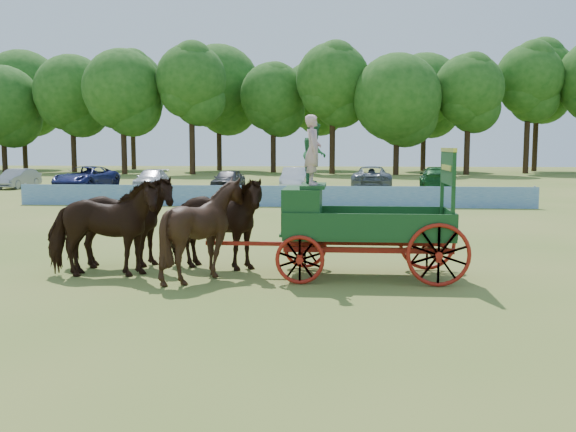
# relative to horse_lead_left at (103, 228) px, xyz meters

# --- Properties ---
(ground) EXTENTS (160.00, 160.00, 0.00)m
(ground) POSITION_rel_horse_lead_left_xyz_m (2.95, -0.51, -1.15)
(ground) COLOR olive
(ground) RESTS_ON ground
(horse_lead_left) EXTENTS (2.85, 1.55, 2.30)m
(horse_lead_left) POSITION_rel_horse_lead_left_xyz_m (0.00, 0.00, 0.00)
(horse_lead_left) COLOR black
(horse_lead_left) RESTS_ON ground
(horse_lead_right) EXTENTS (2.94, 1.84, 2.30)m
(horse_lead_right) POSITION_rel_horse_lead_left_xyz_m (0.00, 1.10, 0.00)
(horse_lead_right) COLOR black
(horse_lead_right) RESTS_ON ground
(horse_wheel_left) EXTENTS (2.50, 2.34, 2.30)m
(horse_wheel_left) POSITION_rel_horse_lead_left_xyz_m (2.40, 0.00, 0.00)
(horse_wheel_left) COLOR black
(horse_wheel_left) RESTS_ON ground
(horse_wheel_right) EXTENTS (2.92, 1.79, 2.30)m
(horse_wheel_right) POSITION_rel_horse_lead_left_xyz_m (2.40, 1.10, 0.00)
(horse_wheel_right) COLOR black
(horse_wheel_right) RESTS_ON ground
(farm_dray) EXTENTS (6.00, 2.00, 3.73)m
(farm_dray) POSITION_rel_horse_lead_left_xyz_m (5.37, 0.57, 0.44)
(farm_dray) COLOR #A71110
(farm_dray) RESTS_ON ground
(sponsor_banner) EXTENTS (26.00, 0.08, 1.05)m
(sponsor_banner) POSITION_rel_horse_lead_left_xyz_m (1.95, 17.49, -0.62)
(sponsor_banner) COLOR #1D5CA1
(sponsor_banner) RESTS_ON ground
(parked_cars) EXTENTS (37.57, 7.18, 1.62)m
(parked_cars) POSITION_rel_horse_lead_left_xyz_m (-3.48, 29.54, -0.38)
(parked_cars) COLOR silver
(parked_cars) RESTS_ON ground
(treeline) EXTENTS (88.13, 22.33, 15.27)m
(treeline) POSITION_rel_horse_lead_left_xyz_m (-4.21, 59.11, 8.23)
(treeline) COLOR #382314
(treeline) RESTS_ON ground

